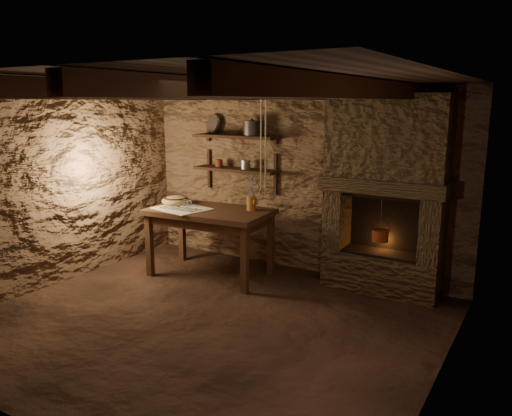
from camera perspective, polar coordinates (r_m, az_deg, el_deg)
The scene contains 25 objects.
floor at distance 5.27m, azimuth -5.67°, elevation -12.76°, with size 4.50×4.50×0.00m, color black.
back_wall at distance 6.57m, azimuth 4.66°, elevation 3.18°, with size 4.50×0.04×2.40m, color brown.
front_wall at distance 3.57m, azimuth -25.83°, elevation -5.56°, with size 4.50×0.04×2.40m, color brown.
left_wall at distance 6.49m, azimuth -21.99°, elevation 2.23°, with size 0.04×4.00×2.40m, color brown.
right_wall at distance 3.99m, azimuth 20.78°, elevation -3.36°, with size 0.04×4.00×2.40m, color brown.
ceiling at distance 4.80m, azimuth -6.27°, elevation 14.28°, with size 4.50×4.00×0.04m, color black.
beam_far_left at distance 5.83m, azimuth -18.32°, elevation 12.46°, with size 0.14×3.95×0.16m, color black.
beam_mid_left at distance 5.11m, azimuth -10.82°, elevation 12.99°, with size 0.14×3.95×0.16m, color black.
beam_mid_right at distance 4.51m, azimuth -1.06°, elevation 13.35°, with size 0.14×3.95×0.16m, color black.
beam_far_right at distance 4.06m, azimuth 11.28°, elevation 13.28°, with size 0.14×3.95×0.16m, color black.
shelf_lower at distance 6.84m, azimuth -2.32°, elevation 4.40°, with size 1.25×0.30×0.04m, color black.
shelf_upper at distance 6.80m, azimuth -2.35°, elevation 8.17°, with size 1.25×0.30×0.04m, color black.
hearth at distance 5.90m, azimuth 14.54°, elevation 2.08°, with size 1.43×0.51×2.30m.
work_table at distance 6.44m, azimuth -5.26°, elevation -3.66°, with size 1.60×1.00×0.88m.
linen_cloth at distance 6.41m, azimuth -8.46°, elevation -0.05°, with size 0.65×0.53×0.01m, color silver.
pewter_cutlery_row at distance 6.39m, azimuth -8.58°, elevation -0.00°, with size 0.55×0.21×0.01m, color #9B9A8D, non-canonical shape.
drinking_glasses at distance 6.48m, azimuth -7.61°, elevation 0.52°, with size 0.21×0.06×0.08m, color white, non-canonical shape.
stoneware_jug at distance 6.22m, azimuth -0.52°, elevation 1.34°, with size 0.15×0.15×0.41m.
wooden_bowl at distance 6.71m, azimuth -9.15°, elevation 0.82°, with size 0.37×0.37×0.13m, color olive.
iron_stockpot at distance 6.65m, azimuth -0.45°, elevation 9.02°, with size 0.23×0.23×0.18m, color #302D2B.
tin_pan at distance 7.13m, azimuth -4.94°, elevation 9.55°, with size 0.27×0.27×0.04m, color #A5A4A0.
small_kettle at distance 6.75m, azimuth -1.19°, elevation 4.98°, with size 0.17×0.13×0.18m, color #A5A4A0, non-canonical shape.
rusty_tin at distance 6.99m, azimuth -4.25°, elevation 5.13°, with size 0.10×0.10×0.10m, color #4F1C0F.
red_pot at distance 5.97m, azimuth 14.01°, elevation -2.98°, with size 0.21×0.21×0.54m.
hanging_ropes at distance 5.65m, azimuth 0.83°, elevation 7.90°, with size 0.08×0.08×1.20m, color #C6B38C, non-canonical shape.
Camera 1 is at (2.91, -3.81, 2.20)m, focal length 35.00 mm.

